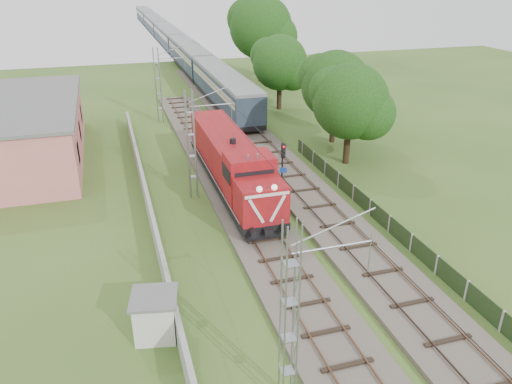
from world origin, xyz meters
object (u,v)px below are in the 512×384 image
object	(u,v)px
locomotive	(232,162)
coach_rake	(168,36)
relay_hut	(155,315)
signal_post	(283,162)

from	to	relation	value
locomotive	coach_rake	size ratio (longest dim) A/B	0.15
coach_rake	relay_hut	bearing A→B (deg)	-98.16
signal_post	relay_hut	bearing A→B (deg)	-131.42
coach_rake	relay_hut	xyz separation A→B (m)	(-12.40, -86.47, -1.55)
locomotive	coach_rake	world-z (taller)	locomotive
relay_hut	coach_rake	bearing A→B (deg)	81.84
signal_post	relay_hut	xyz separation A→B (m)	(-10.28, -11.65, -2.04)
locomotive	relay_hut	distance (m)	16.66
coach_rake	locomotive	bearing A→B (deg)	-94.00
locomotive	relay_hut	world-z (taller)	locomotive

